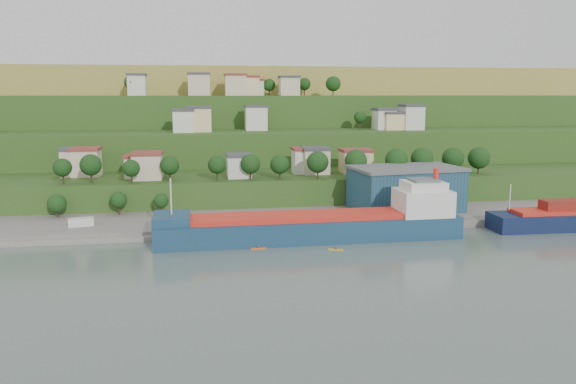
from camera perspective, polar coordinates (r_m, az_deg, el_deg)
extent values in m
plane|color=#4C5C58|center=(130.58, 2.05, -5.90)|extent=(500.00, 500.00, 0.00)
cube|color=slate|center=(161.57, 7.14, -2.89)|extent=(220.00, 26.00, 4.00)
cube|color=slate|center=(152.77, -20.40, -4.19)|extent=(40.00, 18.00, 2.40)
cube|color=#284719|center=(184.39, -1.25, -1.22)|extent=(260.00, 32.00, 20.00)
cube|color=#284719|center=(213.68, -2.33, 0.31)|extent=(280.00, 32.00, 44.00)
cube|color=#284719|center=(243.14, -3.15, 1.48)|extent=(300.00, 32.00, 70.00)
cube|color=olive|center=(316.25, -4.51, 3.41)|extent=(360.00, 120.00, 96.00)
cube|color=beige|center=(189.07, -20.68, 2.74)|extent=(8.70, 7.01, 8.17)
cube|color=#3F3F44|center=(188.61, -20.77, 4.11)|extent=(9.30, 7.61, 0.90)
cube|color=beige|center=(188.71, -19.79, 2.79)|extent=(8.20, 8.52, 8.18)
cube|color=brown|center=(188.25, -19.87, 4.16)|extent=(8.80, 9.12, 0.90)
cube|color=beige|center=(179.87, -14.65, 2.43)|extent=(9.58, 7.71, 6.33)
cube|color=brown|center=(179.46, -14.70, 3.57)|extent=(10.18, 8.31, 0.90)
cube|color=beige|center=(176.16, -14.08, 2.49)|extent=(8.67, 8.65, 7.46)
cube|color=brown|center=(175.69, -14.14, 3.84)|extent=(9.27, 9.25, 0.90)
cube|color=silver|center=(175.20, -5.00, 2.56)|extent=(7.29, 8.34, 6.54)
cube|color=#3F3F44|center=(174.77, -5.02, 3.77)|extent=(7.89, 8.94, 0.90)
cube|color=silver|center=(184.06, 1.79, 3.10)|extent=(8.19, 7.66, 7.57)
cube|color=brown|center=(183.61, 1.80, 4.42)|extent=(8.79, 8.26, 0.90)
cube|color=beige|center=(183.30, 2.79, 3.09)|extent=(8.26, 8.26, 7.73)
cube|color=#3F3F44|center=(182.84, 2.80, 4.44)|extent=(8.86, 8.86, 0.90)
cube|color=beige|center=(186.45, 6.90, 3.04)|extent=(9.68, 8.10, 7.00)
cube|color=brown|center=(186.02, 6.92, 4.25)|extent=(10.28, 8.70, 0.90)
cube|color=silver|center=(207.47, -10.56, 7.03)|extent=(7.35, 8.17, 7.55)
cube|color=#3F3F44|center=(207.32, -10.60, 8.20)|extent=(7.95, 8.77, 0.90)
cube|color=beige|center=(209.72, -8.97, 7.23)|extent=(8.34, 8.95, 8.47)
cube|color=#3F3F44|center=(209.56, -9.00, 8.51)|extent=(8.94, 9.55, 0.90)
cube|color=silver|center=(214.97, -3.27, 7.43)|extent=(8.00, 7.11, 8.68)
cube|color=#3F3F44|center=(214.82, -3.28, 8.70)|extent=(8.60, 7.71, 0.90)
cube|color=silver|center=(222.65, 9.73, 7.22)|extent=(7.37, 8.48, 7.41)
cube|color=#3F3F44|center=(222.50, 9.76, 8.29)|extent=(7.97, 9.08, 0.90)
cube|color=beige|center=(222.11, 10.81, 7.02)|extent=(9.18, 7.63, 6.13)
cube|color=#3F3F44|center=(221.97, 10.84, 7.93)|extent=(9.78, 8.23, 0.90)
cube|color=beige|center=(227.96, 11.97, 7.05)|extent=(9.07, 7.09, 6.10)
cube|color=#3F3F44|center=(227.82, 12.01, 7.93)|extent=(9.67, 7.69, 0.90)
cube|color=silver|center=(223.91, 12.44, 7.33)|extent=(7.65, 8.35, 8.85)
cube|color=#3F3F44|center=(223.76, 12.48, 8.58)|extent=(8.25, 8.95, 0.90)
cube|color=silver|center=(242.96, -15.08, 10.39)|extent=(7.15, 7.69, 8.06)
cube|color=#3F3F44|center=(243.06, -15.13, 11.44)|extent=(7.75, 8.29, 0.90)
cube|color=beige|center=(241.42, -9.03, 10.66)|extent=(8.91, 8.03, 8.54)
cube|color=#3F3F44|center=(241.54, -9.07, 11.78)|extent=(9.51, 8.63, 0.90)
cube|color=beige|center=(240.69, -5.36, 10.70)|extent=(8.72, 8.61, 8.16)
cube|color=brown|center=(240.79, -5.38, 11.77)|extent=(9.32, 9.21, 0.90)
cube|color=beige|center=(240.99, -3.88, 10.63)|extent=(7.16, 7.21, 7.40)
cube|color=brown|center=(241.08, -3.89, 11.61)|extent=(7.76, 7.81, 0.90)
cube|color=silver|center=(245.57, -3.41, 10.48)|extent=(7.04, 8.97, 6.19)
cube|color=brown|center=(245.64, -3.42, 11.30)|extent=(7.64, 9.57, 0.90)
cube|color=beige|center=(237.34, 0.11, 10.64)|extent=(8.00, 7.31, 7.22)
cube|color=#3F3F44|center=(237.43, 0.11, 11.62)|extent=(8.60, 7.91, 0.90)
cylinder|color=#382619|center=(173.92, -21.87, 1.29)|extent=(0.50, 0.50, 3.35)
sphere|color=black|center=(173.52, -21.94, 2.32)|extent=(5.29, 5.29, 5.29)
cylinder|color=#382619|center=(173.36, -19.34, 1.46)|extent=(0.50, 0.50, 3.57)
sphere|color=black|center=(172.92, -19.41, 2.61)|extent=(6.27, 6.27, 6.27)
cylinder|color=#382619|center=(168.74, -15.59, 1.36)|extent=(0.50, 0.50, 3.09)
sphere|color=black|center=(168.35, -15.64, 2.34)|extent=(5.02, 5.02, 5.02)
cylinder|color=#382619|center=(170.88, -11.91, 1.62)|extent=(0.50, 0.50, 3.15)
sphere|color=black|center=(170.47, -11.94, 2.67)|extent=(5.69, 5.69, 5.69)
cylinder|color=#382619|center=(169.57, -7.20, 1.72)|extent=(0.50, 0.50, 3.29)
sphere|color=black|center=(169.15, -7.22, 2.77)|extent=(5.49, 5.49, 5.49)
cylinder|color=#382619|center=(170.62, -3.82, 1.79)|extent=(0.50, 0.50, 3.11)
sphere|color=black|center=(170.20, -3.84, 2.86)|extent=(5.99, 5.99, 5.99)
cylinder|color=#382619|center=(171.64, -0.84, 1.81)|extent=(0.50, 0.50, 2.80)
sphere|color=black|center=(171.24, -0.85, 2.81)|extent=(5.90, 5.90, 5.90)
cylinder|color=#382619|center=(171.93, 3.02, 1.90)|extent=(0.50, 0.50, 3.30)
sphere|color=black|center=(171.48, 3.04, 3.05)|extent=(6.67, 6.67, 6.67)
cylinder|color=#382619|center=(173.60, 6.89, 1.97)|extent=(0.50, 0.50, 3.62)
sphere|color=black|center=(173.13, 6.91, 3.18)|extent=(6.85, 6.85, 6.85)
cylinder|color=#382619|center=(177.64, 10.91, 2.03)|extent=(0.50, 0.50, 3.54)
sphere|color=black|center=(177.18, 10.94, 3.22)|extent=(7.04, 7.04, 7.04)
cylinder|color=#382619|center=(182.89, 13.41, 2.15)|extent=(0.50, 0.50, 3.47)
sphere|color=black|center=(182.44, 13.46, 3.30)|extent=(7.15, 7.15, 7.15)
cylinder|color=#382619|center=(188.21, 16.37, 2.21)|extent=(0.50, 0.50, 3.34)
sphere|color=black|center=(187.79, 16.42, 3.30)|extent=(7.00, 7.00, 7.00)
cylinder|color=#382619|center=(192.94, 18.77, 2.25)|extent=(0.50, 0.50, 3.23)
sphere|color=black|center=(192.53, 18.82, 3.30)|extent=(7.08, 7.08, 7.08)
cylinder|color=#382619|center=(244.43, -8.92, 10.11)|extent=(0.50, 0.50, 3.88)
sphere|color=black|center=(244.48, -8.94, 10.97)|extent=(6.36, 6.36, 6.36)
cylinder|color=#382619|center=(222.66, 7.30, 6.78)|extent=(0.50, 0.50, 3.46)
sphere|color=black|center=(222.52, 7.32, 7.55)|extent=(4.70, 4.70, 4.70)
cylinder|color=#382619|center=(249.97, 1.67, 10.17)|extent=(0.50, 0.50, 3.47)
sphere|color=black|center=(250.01, 1.68, 10.91)|extent=(5.46, 5.46, 5.46)
cylinder|color=#382619|center=(242.23, -15.59, 9.86)|extent=(0.50, 0.50, 3.76)
sphere|color=black|center=(242.27, -15.63, 10.68)|extent=(5.89, 5.89, 5.89)
cylinder|color=#382619|center=(242.97, -1.91, 10.12)|extent=(0.50, 0.50, 2.98)
sphere|color=black|center=(242.99, -1.92, 10.81)|extent=(5.28, 5.28, 5.28)
cylinder|color=#382619|center=(248.10, -0.28, 10.22)|extent=(0.50, 0.50, 3.84)
sphere|color=black|center=(248.14, -0.28, 11.02)|extent=(5.70, 5.70, 5.70)
cylinder|color=#382619|center=(243.86, 4.60, 10.12)|extent=(0.50, 0.50, 3.21)
sphere|color=black|center=(243.90, 4.61, 10.91)|extent=(6.40, 6.40, 6.40)
cube|color=#15314E|center=(139.13, 2.23, -4.22)|extent=(75.49, 12.86, 7.53)
cube|color=red|center=(137.73, 1.37, -2.48)|extent=(56.09, 10.44, 1.29)
cube|color=#15314E|center=(135.70, -11.73, -2.69)|extent=(8.77, 11.95, 2.15)
cube|color=silver|center=(145.95, 13.52, -1.01)|extent=(13.06, 10.94, 6.46)
cube|color=silver|center=(145.22, 13.59, 0.66)|extent=(9.80, 8.74, 2.15)
cube|color=#595B5E|center=(145.01, 13.61, 1.20)|extent=(6.54, 6.54, 0.65)
cylinder|color=red|center=(146.09, 14.80, 1.72)|extent=(1.31, 1.31, 3.23)
cylinder|color=silver|center=(134.65, -11.81, -0.45)|extent=(0.39, 0.39, 8.61)
cube|color=silver|center=(136.09, -10.33, -3.63)|extent=(15.23, 12.36, 0.27)
cylinder|color=silver|center=(157.25, 21.63, -0.47)|extent=(0.31, 0.31, 6.73)
cube|color=maroon|center=(165.98, 26.15, -1.16)|extent=(11.64, 5.06, 2.50)
cube|color=#1B3F53|center=(167.50, 11.84, 0.22)|extent=(32.03, 21.64, 12.00)
cube|color=#595B5E|center=(166.57, 11.92, 2.39)|extent=(33.15, 22.76, 0.80)
cube|color=silver|center=(154.39, -20.30, -3.03)|extent=(6.67, 3.98, 2.91)
cube|color=silver|center=(145.39, -16.04, -4.01)|extent=(3.75, 2.10, 0.71)
cube|color=#FB5516|center=(131.62, -3.03, -5.72)|extent=(3.68, 0.91, 0.27)
sphere|color=#3F3F44|center=(131.50, -3.03, -5.53)|extent=(0.64, 0.64, 0.64)
cube|color=gold|center=(130.79, 4.88, -5.85)|extent=(3.51, 1.92, 0.27)
sphere|color=#3F3F44|center=(130.67, 4.88, -5.66)|extent=(0.62, 0.62, 0.62)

